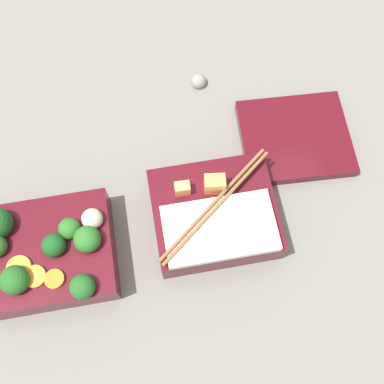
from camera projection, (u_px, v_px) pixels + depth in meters
ground_plane at (134, 244)px, 0.66m from camera, size 3.00×3.00×0.00m
bento_tray_vegetable at (49, 254)px, 0.63m from camera, size 0.17×0.15×0.09m
bento_tray_rice at (214, 215)px, 0.65m from camera, size 0.18×0.15×0.08m
bento_lid at (295, 138)px, 0.72m from camera, size 0.18×0.16×0.02m
pebble_1 at (199, 81)px, 0.77m from camera, size 0.03×0.03×0.03m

